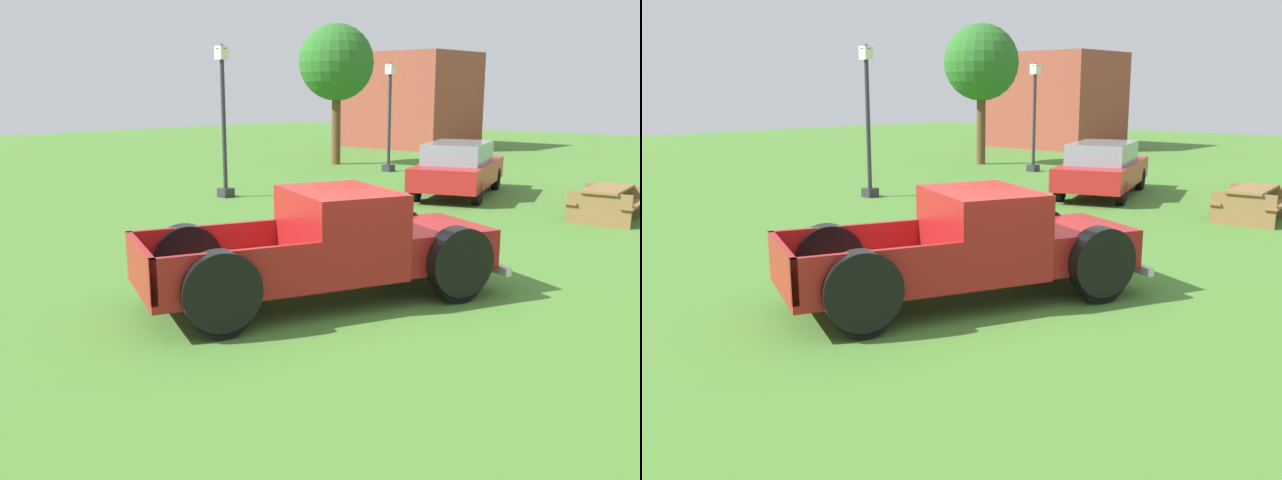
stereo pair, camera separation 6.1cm
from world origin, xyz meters
TOP-DOWN VIEW (x-y plane):
  - ground_plane at (0.00, 0.00)m, footprint 80.00×80.00m
  - pickup_truck_foreground at (-0.19, -0.02)m, footprint 3.78×5.55m
  - sedan_distant_a at (-4.12, 9.74)m, footprint 3.28×4.95m
  - lamp_post_near at (-9.13, 13.15)m, footprint 0.36×0.36m
  - lamp_post_far at (-8.85, 5.02)m, footprint 0.36×0.36m
  - picnic_table at (0.49, 8.71)m, footprint 1.68×1.96m
  - oak_tree_east at (-12.24, 13.74)m, footprint 3.01×3.01m
  - brick_pavilion at (-15.11, 23.12)m, footprint 6.06×4.77m

SIDE VIEW (x-z plane):
  - ground_plane at x=0.00m, z-range 0.00..0.00m
  - picnic_table at x=0.49m, z-range 0.10..0.88m
  - pickup_truck_foreground at x=-0.19m, z-range -0.04..1.57m
  - sedan_distant_a at x=-4.12m, z-range 0.04..1.57m
  - lamp_post_near at x=-9.13m, z-range 0.10..4.07m
  - lamp_post_far at x=-8.85m, z-range 0.10..4.33m
  - brick_pavilion at x=-15.11m, z-range 0.00..4.89m
  - oak_tree_east at x=-12.24m, z-range 1.24..6.81m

